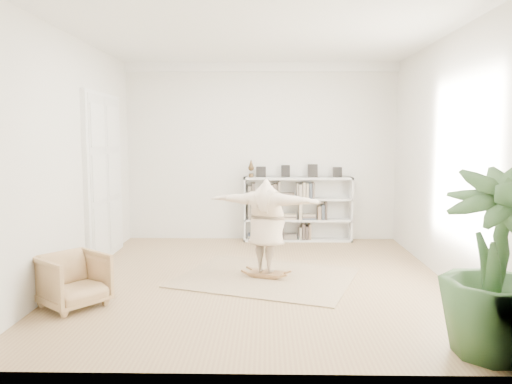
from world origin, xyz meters
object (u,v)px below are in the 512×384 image
person (266,223)px  houseplant (495,263)px  bookshelf (297,210)px  rocker_board (266,274)px  armchair (73,280)px

person → houseplant: size_ratio=0.95×
bookshelf → person: (-0.63, -2.75, 0.20)m
houseplant → rocker_board: bearing=129.9°
rocker_board → houseplant: houseplant is taller
rocker_board → person: size_ratio=0.33×
armchair → rocker_board: size_ratio=1.31×
armchair → rocker_board: 2.76m
bookshelf → person: size_ratio=1.27×
bookshelf → rocker_board: bookshelf is taller
bookshelf → houseplant: size_ratio=1.20×
rocker_board → houseplant: bearing=-30.6°
rocker_board → person: 0.76m
bookshelf → houseplant: 5.60m
rocker_board → person: person is taller
bookshelf → houseplant: houseplant is taller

